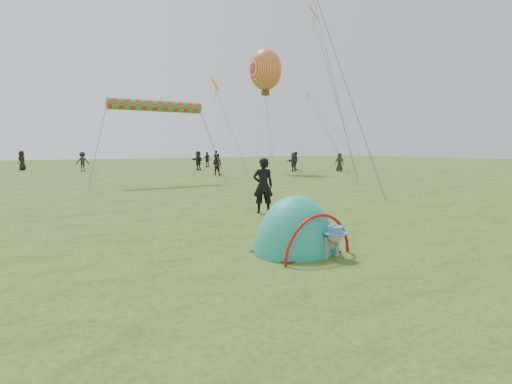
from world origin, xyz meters
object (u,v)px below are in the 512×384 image
balloon_kite (265,72)px  crawling_toddler (326,240)px  popup_tent (295,252)px  standing_adult (263,186)px

balloon_kite → crawling_toddler: bearing=-121.3°
popup_tent → standing_adult: (2.06, 4.28, 0.88)m
popup_tent → balloon_kite: (13.91, 21.84, 8.22)m
standing_adult → balloon_kite: size_ratio=0.47×
popup_tent → standing_adult: standing_adult is taller
balloon_kite → popup_tent: bearing=-122.5°
standing_adult → crawling_toddler: bearing=94.3°
crawling_toddler → balloon_kite: size_ratio=0.22×
popup_tent → standing_adult: bearing=59.7°
crawling_toddler → balloon_kite: (13.59, 22.38, 7.91)m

